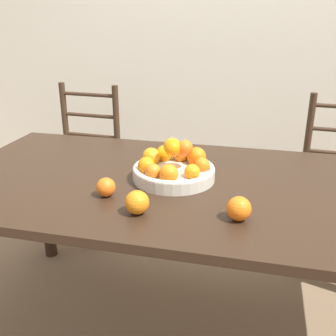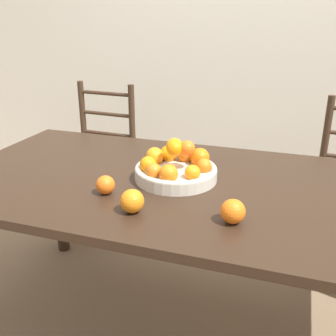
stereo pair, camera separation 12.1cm
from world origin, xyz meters
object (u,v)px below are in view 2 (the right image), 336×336
at_px(fruit_bowl, 176,167).
at_px(orange_loose_0, 233,211).
at_px(chair_left, 98,160).
at_px(orange_loose_2, 105,185).
at_px(orange_loose_1, 132,201).

height_order(fruit_bowl, orange_loose_0, fruit_bowl).
bearing_deg(fruit_bowl, chair_left, 135.50).
bearing_deg(chair_left, orange_loose_0, -41.29).
distance_m(fruit_bowl, orange_loose_2, 0.30).
relative_size(orange_loose_0, orange_loose_2, 1.13).
xyz_separation_m(orange_loose_1, chair_left, (-0.73, 1.09, -0.32)).
distance_m(fruit_bowl, orange_loose_0, 0.40).
bearing_deg(fruit_bowl, orange_loose_1, -99.20).
height_order(fruit_bowl, orange_loose_2, fruit_bowl).
xyz_separation_m(orange_loose_0, chair_left, (-1.06, 1.06, -0.32)).
relative_size(fruit_bowl, chair_left, 0.35).
bearing_deg(orange_loose_2, orange_loose_0, -8.10).
distance_m(orange_loose_2, chair_left, 1.19).
height_order(orange_loose_1, chair_left, chair_left).
height_order(fruit_bowl, chair_left, chair_left).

